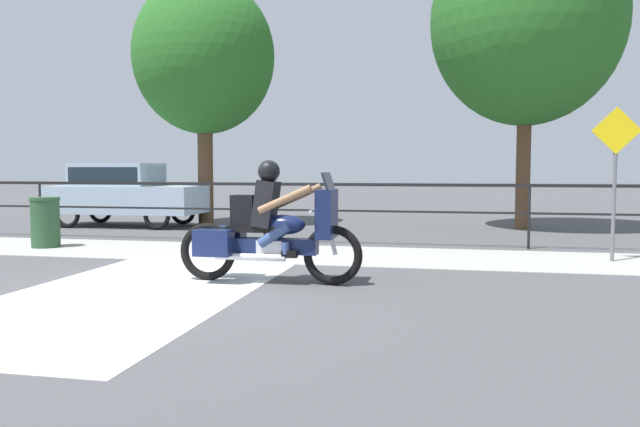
% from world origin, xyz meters
% --- Properties ---
extents(ground_plane, '(120.00, 120.00, 0.00)m').
position_xyz_m(ground_plane, '(0.00, 0.00, 0.00)').
color(ground_plane, '#4C4C4F').
extents(sidewalk_band, '(44.00, 2.40, 0.01)m').
position_xyz_m(sidewalk_band, '(0.00, 3.40, 0.01)').
color(sidewalk_band, '#A8A59E').
rests_on(sidewalk_band, ground).
extents(crosswalk_band, '(2.81, 6.00, 0.01)m').
position_xyz_m(crosswalk_band, '(-0.09, -0.20, 0.00)').
color(crosswalk_band, silver).
rests_on(crosswalk_band, ground).
extents(fence_railing, '(36.00, 0.05, 1.21)m').
position_xyz_m(fence_railing, '(0.00, 4.95, 0.95)').
color(fence_railing, black).
rests_on(fence_railing, ground).
extents(motorcycle, '(2.47, 0.76, 1.60)m').
position_xyz_m(motorcycle, '(1.35, 0.69, 0.70)').
color(motorcycle, black).
rests_on(motorcycle, ground).
extents(parked_car, '(3.92, 1.64, 1.63)m').
position_xyz_m(parked_car, '(-4.60, 7.60, 0.93)').
color(parked_car, '#9EB2C6').
rests_on(parked_car, ground).
extents(trash_bin, '(0.54, 0.54, 0.95)m').
position_xyz_m(trash_bin, '(-3.81, 3.31, 0.48)').
color(trash_bin, '#284C2D').
rests_on(trash_bin, ground).
extents(street_sign, '(0.75, 0.06, 2.46)m').
position_xyz_m(street_sign, '(6.22, 3.57, 1.56)').
color(street_sign, slate).
rests_on(street_sign, ground).
extents(tree_behind_sign, '(4.57, 4.57, 7.55)m').
position_xyz_m(tree_behind_sign, '(5.40, 8.83, 5.03)').
color(tree_behind_sign, brown).
rests_on(tree_behind_sign, ground).
extents(tree_behind_car, '(3.70, 3.70, 6.47)m').
position_xyz_m(tree_behind_car, '(-2.72, 8.55, 4.41)').
color(tree_behind_car, brown).
rests_on(tree_behind_car, ground).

